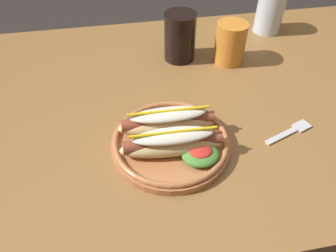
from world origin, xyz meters
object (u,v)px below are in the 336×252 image
(soda_cup, at_px, (180,37))
(water_cup, at_px, (270,13))
(hot_dog_plate, at_px, (172,138))
(extra_cup, at_px, (230,43))
(fork, at_px, (291,131))

(soda_cup, relative_size, water_cup, 1.09)
(hot_dog_plate, distance_m, extra_cup, 0.36)
(hot_dog_plate, bearing_deg, fork, -0.84)
(extra_cup, bearing_deg, water_cup, 39.88)
(soda_cup, bearing_deg, water_cup, 19.18)
(water_cup, bearing_deg, extra_cup, -140.12)
(fork, bearing_deg, water_cup, 54.12)
(fork, distance_m, soda_cup, 0.38)
(hot_dog_plate, distance_m, water_cup, 0.59)
(extra_cup, bearing_deg, fork, -80.75)
(water_cup, bearing_deg, fork, -105.94)
(hot_dog_plate, height_order, water_cup, water_cup)
(fork, height_order, extra_cup, extra_cup)
(hot_dog_plate, bearing_deg, water_cup, 48.28)
(fork, xyz_separation_m, extra_cup, (-0.05, 0.30, 0.05))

